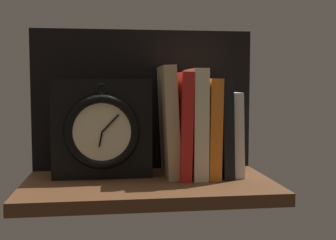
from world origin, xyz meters
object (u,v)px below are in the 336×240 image
at_px(book_red_requiem, 181,124).
at_px(book_orange_pandolfini, 208,127).
at_px(book_black_skeptic, 220,127).
at_px(book_white_catcher, 231,133).
at_px(framed_clock, 102,129).
at_px(book_tan_shortstories, 169,121).
at_px(book_cream_twain, 195,122).

relative_size(book_red_requiem, book_orange_pandolfini, 1.06).
bearing_deg(book_black_skeptic, book_white_catcher, 0.00).
height_order(book_red_requiem, book_white_catcher, book_red_requiem).
xyz_separation_m(book_red_requiem, book_black_skeptic, (0.09, 0.00, -0.01)).
bearing_deg(book_white_catcher, framed_clock, -179.34).
bearing_deg(book_red_requiem, book_white_catcher, 0.00).
bearing_deg(book_white_catcher, book_tan_shortstories, 180.00).
distance_m(book_cream_twain, book_orange_pandolfini, 0.03).
xyz_separation_m(book_tan_shortstories, book_black_skeptic, (0.12, 0.00, -0.01)).
xyz_separation_m(book_red_requiem, book_orange_pandolfini, (0.06, 0.00, -0.01)).
xyz_separation_m(book_cream_twain, framed_clock, (-0.20, -0.00, -0.01)).
distance_m(book_orange_pandolfini, framed_clock, 0.23).
xyz_separation_m(book_red_requiem, book_white_catcher, (0.11, 0.00, -0.02)).
bearing_deg(book_red_requiem, book_cream_twain, -0.00).
distance_m(book_cream_twain, book_white_catcher, 0.09).
relative_size(book_cream_twain, book_orange_pandolfini, 1.10).
relative_size(book_tan_shortstories, book_white_catcher, 1.32).
relative_size(book_black_skeptic, book_white_catcher, 1.15).
distance_m(book_tan_shortstories, book_white_catcher, 0.14).
relative_size(book_red_requiem, book_white_catcher, 1.24).
distance_m(book_cream_twain, book_black_skeptic, 0.06).
xyz_separation_m(book_cream_twain, book_orange_pandolfini, (0.03, 0.00, -0.01)).
relative_size(book_orange_pandolfini, book_white_catcher, 1.16).
bearing_deg(book_red_requiem, book_tan_shortstories, 180.00).
xyz_separation_m(book_cream_twain, book_black_skeptic, (0.06, 0.00, -0.01)).
relative_size(book_orange_pandolfini, framed_clock, 1.00).
bearing_deg(book_black_skeptic, framed_clock, -179.27).
xyz_separation_m(book_red_requiem, framed_clock, (-0.17, -0.00, -0.01)).
height_order(book_tan_shortstories, book_cream_twain, book_tan_shortstories).
distance_m(book_red_requiem, book_cream_twain, 0.03).
bearing_deg(book_tan_shortstories, book_black_skeptic, 0.00).
distance_m(book_orange_pandolfini, book_black_skeptic, 0.03).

